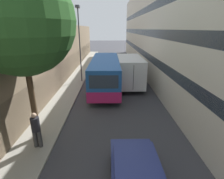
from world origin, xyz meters
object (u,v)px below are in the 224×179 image
Objects in this scene: bus at (105,73)px; street_tree_left at (20,21)px; street_lamp at (79,32)px; box_truck at (129,69)px; pedestrian at (36,129)px.

street_tree_left reaches higher than bus.
box_truck is at bearing -7.95° from street_lamp.
street_lamp reaches higher than bus.
box_truck is at bearing 30.23° from bus.
street_lamp is 10.57m from street_tree_left.
box_truck reaches higher than pedestrian.
box_truck is 1.03× the size of street_lamp.
pedestrian is (-5.49, -10.60, -0.49)m from box_truck.
bus is 1.26× the size of street_lamp.
street_lamp is (-5.05, 0.71, 3.70)m from box_truck.
street_lamp is at bearing 85.97° from street_tree_left.
street_lamp reaches higher than box_truck.
street_tree_left is at bearing -111.89° from bus.
street_tree_left reaches higher than pedestrian.
street_tree_left reaches higher than box_truck.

